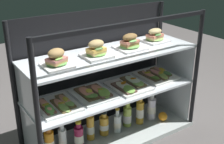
{
  "coord_description": "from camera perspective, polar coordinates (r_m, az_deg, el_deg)",
  "views": [
    {
      "loc": [
        -1.1,
        -1.64,
        1.37
      ],
      "look_at": [
        0.0,
        0.0,
        0.55
      ],
      "focal_mm": 48.28,
      "sensor_mm": 36.0,
      "label": 1
    }
  ],
  "objects": [
    {
      "name": "riser_lower_tier",
      "position": [
        2.29,
        -0.0,
        -7.84
      ],
      "size": [
        1.24,
        0.4,
        0.35
      ],
      "color": "silver",
      "rests_on": "case_base_deck"
    },
    {
      "name": "juice_bottle_front_second",
      "position": [
        2.54,
        7.52,
        -6.85
      ],
      "size": [
        0.07,
        0.07,
        0.23
      ],
      "color": "white",
      "rests_on": "case_base_deck"
    },
    {
      "name": "plated_roll_sandwich_mid_right",
      "position": [
        1.98,
        -2.99,
        4.04
      ],
      "size": [
        0.18,
        0.18,
        0.12
      ],
      "color": "white",
      "rests_on": "shelf_upper_glass"
    },
    {
      "name": "juice_bottle_front_fourth",
      "position": [
        2.21,
        -6.29,
        -12.06
      ],
      "size": [
        0.07,
        0.07,
        0.21
      ],
      "color": "#971D42",
      "rests_on": "case_base_deck"
    },
    {
      "name": "juice_bottle_back_left",
      "position": [
        2.27,
        -4.11,
        -10.42
      ],
      "size": [
        0.06,
        0.06,
        0.25
      ],
      "color": "gold",
      "rests_on": "case_base_deck"
    },
    {
      "name": "shelf_upper_glass",
      "position": [
        2.09,
        -0.0,
        3.49
      ],
      "size": [
        1.26,
        0.42,
        0.02
      ],
      "primitive_type": "cube",
      "color": "silver",
      "rests_on": "riser_upper_tier"
    },
    {
      "name": "open_sandwich_tray_far_right",
      "position": [
        2.44,
        8.42,
        -0.52
      ],
      "size": [
        0.26,
        0.3,
        0.06
      ],
      "color": "white",
      "rests_on": "shelf_lower_glass"
    },
    {
      "name": "juice_bottle_back_center",
      "position": [
        2.47,
        5.34,
        -7.54
      ],
      "size": [
        0.06,
        0.06,
        0.24
      ],
      "color": "gold",
      "rests_on": "case_base_deck"
    },
    {
      "name": "open_sandwich_tray_left_of_center",
      "position": [
        2.12,
        -3.48,
        -4.01
      ],
      "size": [
        0.26,
        0.3,
        0.06
      ],
      "color": "white",
      "rests_on": "shelf_lower_glass"
    },
    {
      "name": "ground_plane",
      "position": [
        2.41,
        -0.0,
        -12.44
      ],
      "size": [
        6.0,
        6.0,
        0.02
      ],
      "primitive_type": "cube",
      "color": "#565150",
      "rests_on": "ground"
    },
    {
      "name": "orange_fruit_beside_bottles",
      "position": [
        2.56,
        9.61,
        -8.28
      ],
      "size": [
        0.07,
        0.07,
        0.07
      ],
      "primitive_type": "sphere",
      "color": "orange",
      "rests_on": "case_base_deck"
    },
    {
      "name": "open_sandwich_tray_center",
      "position": [
        2.24,
        3.25,
        -2.47
      ],
      "size": [
        0.26,
        0.3,
        0.06
      ],
      "color": "white",
      "rests_on": "shelf_lower_glass"
    },
    {
      "name": "juice_bottle_front_middle",
      "position": [
        2.13,
        -11.73,
        -13.16
      ],
      "size": [
        0.07,
        0.07,
        0.25
      ],
      "color": "orange",
      "rests_on": "case_base_deck"
    },
    {
      "name": "plated_roll_sandwich_near_left_corner",
      "position": [
        2.35,
        8.11,
        6.65
      ],
      "size": [
        0.18,
        0.18,
        0.1
      ],
      "color": "white",
      "rests_on": "shelf_upper_glass"
    },
    {
      "name": "riser_upper_tier",
      "position": [
        2.14,
        -0.0,
        -0.19
      ],
      "size": [
        1.24,
        0.4,
        0.28
      ],
      "color": "silver",
      "rests_on": "shelf_lower_glass"
    },
    {
      "name": "plated_roll_sandwich_far_right",
      "position": [
        2.15,
        3.45,
        5.43
      ],
      "size": [
        0.19,
        0.19,
        0.11
      ],
      "color": "white",
      "rests_on": "shelf_upper_glass"
    },
    {
      "name": "juice_bottle_front_left_end",
      "position": [
        2.33,
        -1.52,
        -9.99
      ],
      "size": [
        0.07,
        0.07,
        0.2
      ],
      "color": "gold",
      "rests_on": "case_base_deck"
    },
    {
      "name": "juice_bottle_tucked_behind",
      "position": [
        2.36,
        1.03,
        -9.63
      ],
      "size": [
        0.06,
        0.06,
        0.2
      ],
      "color": "white",
      "rests_on": "case_base_deck"
    },
    {
      "name": "plated_roll_sandwich_near_right_corner",
      "position": [
        1.85,
        -10.45,
        2.32
      ],
      "size": [
        0.17,
        0.17,
        0.12
      ],
      "color": "white",
      "rests_on": "shelf_upper_glass"
    },
    {
      "name": "case_frame",
      "position": [
        2.25,
        -1.92,
        0.36
      ],
      "size": [
        1.31,
        0.46,
        0.96
      ],
      "color": "black",
      "rests_on": "ground"
    },
    {
      "name": "open_sandwich_tray_mid_right",
      "position": [
        1.99,
        -10.35,
        -6.19
      ],
      "size": [
        0.26,
        0.3,
        0.06
      ],
      "color": "white",
      "rests_on": "shelf_lower_glass"
    },
    {
      "name": "juice_bottle_near_post",
      "position": [
        2.19,
        -9.34,
        -12.49
      ],
      "size": [
        0.06,
        0.06,
        0.23
      ],
      "color": "white",
      "rests_on": "case_base_deck"
    },
    {
      "name": "juice_bottle_back_right",
      "position": [
        2.44,
        2.91,
        -8.32
      ],
      "size": [
        0.07,
        0.07,
        0.22
      ],
      "color": "#B1CD4F",
      "rests_on": "case_base_deck"
    },
    {
      "name": "case_base_deck",
      "position": [
        2.39,
        -0.0,
        -11.88
      ],
      "size": [
        1.31,
        0.46,
        0.04
      ],
      "primitive_type": "cube",
      "color": "#B1BAB6",
      "rests_on": "ground"
    },
    {
      "name": "shelf_lower_glass",
      "position": [
        2.2,
        -0.0,
        -3.69
      ],
      "size": [
        1.26,
        0.42,
        0.02
      ],
      "primitive_type": "cube",
      "color": "silver",
      "rests_on": "riser_lower_tier"
    }
  ]
}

